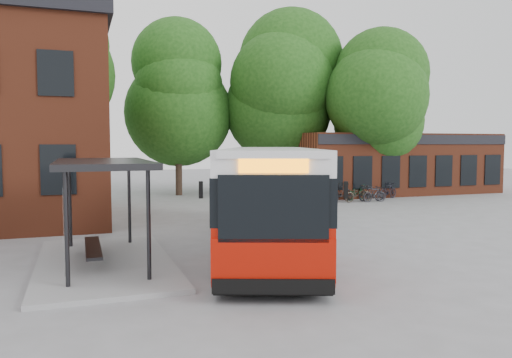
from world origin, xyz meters
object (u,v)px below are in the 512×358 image
object	(u,v)px
bicycle_2	(316,194)
bicycle_4	(358,194)
bus_shelter	(104,212)
bicycle_3	(341,192)
bicycle_extra_0	(388,191)
bicycle_5	(371,193)
bicycle_7	(375,194)
bicycle_6	(356,192)
city_bus	(270,197)
bicycle_0	(300,196)
bicycle_1	(324,194)

from	to	relation	value
bicycle_2	bicycle_4	size ratio (longest dim) A/B	0.92
bus_shelter	bicycle_3	distance (m)	17.62
bicycle_extra_0	bicycle_5	bearing A→B (deg)	93.69
bus_shelter	bicycle_7	bearing A→B (deg)	34.10
bicycle_2	bicycle_6	xyz separation A→B (m)	(2.72, 0.10, 0.01)
bicycle_3	bicycle_6	world-z (taller)	bicycle_3
bus_shelter	city_bus	world-z (taller)	city_bus
bicycle_7	bicycle_extra_0	world-z (taller)	bicycle_extra_0
bicycle_3	bicycle_5	xyz separation A→B (m)	(1.75, -0.39, -0.09)
city_bus	bicycle_6	size ratio (longest dim) A/B	7.33
bicycle_5	bicycle_6	distance (m)	1.09
bicycle_0	bicycle_4	size ratio (longest dim) A/B	0.96
bicycle_3	bicycle_6	size ratio (longest dim) A/B	1.06
bicycle_1	bicycle_3	xyz separation A→B (m)	(1.27, 0.24, 0.04)
bus_shelter	bicycle_7	size ratio (longest dim) A/B	4.73
city_bus	bicycle_7	xyz separation A→B (m)	(10.10, 9.37, -1.14)
bicycle_5	bicycle_extra_0	world-z (taller)	bicycle_extra_0
bicycle_extra_0	bicycle_1	bearing A→B (deg)	76.26
bicycle_1	bicycle_extra_0	bearing A→B (deg)	-96.22
bus_shelter	bicycle_2	size ratio (longest dim) A/B	4.22
bicycle_4	bicycle_5	bearing A→B (deg)	-90.23
city_bus	bicycle_3	world-z (taller)	city_bus
bicycle_1	bicycle_2	xyz separation A→B (m)	(-0.12, 0.77, -0.07)
bicycle_2	bicycle_4	xyz separation A→B (m)	(2.19, -1.01, 0.04)
bicycle_4	bicycle_6	bearing A→B (deg)	-31.95
bicycle_0	bicycle_1	size ratio (longest dim) A/B	1.02
bicycle_6	bicycle_7	world-z (taller)	bicycle_6
bus_shelter	bicycle_2	bearing A→B (deg)	43.70
bicycle_1	bicycle_5	distance (m)	3.03
bicycle_3	bicycle_4	xyz separation A→B (m)	(0.80, -0.49, -0.07)
bicycle_3	bicycle_4	distance (m)	0.94
bicycle_extra_0	city_bus	bearing A→B (deg)	109.82
city_bus	bicycle_2	size ratio (longest dim) A/B	7.55
bicycle_1	bicycle_7	world-z (taller)	bicycle_1
bicycle_4	bicycle_6	world-z (taller)	bicycle_4
bicycle_0	city_bus	bearing A→B (deg)	141.21
bicycle_5	bicycle_extra_0	size ratio (longest dim) A/B	0.92
city_bus	bicycle_5	size ratio (longest dim) A/B	8.27
bicycle_5	city_bus	bearing A→B (deg)	144.46
bicycle_3	bicycle_5	distance (m)	1.80
bicycle_3	bicycle_extra_0	size ratio (longest dim) A/B	1.10
city_bus	bicycle_6	bearing A→B (deg)	68.42
bicycle_0	bicycle_5	xyz separation A→B (m)	(4.52, 0.01, 0.00)
bus_shelter	bicycle_6	size ratio (longest dim) A/B	4.10
bicycle_1	bicycle_4	distance (m)	2.09
city_bus	bicycle_1	bearing A→B (deg)	74.81
bicycle_2	bicycle_3	xyz separation A→B (m)	(1.39, -0.52, 0.11)
bicycle_3	bicycle_0	bearing A→B (deg)	75.04
bicycle_extra_0	bicycle_4	bearing A→B (deg)	87.16
bus_shelter	bicycle_7	world-z (taller)	bus_shelter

